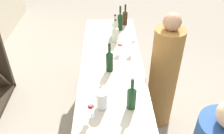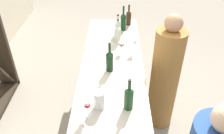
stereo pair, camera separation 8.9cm
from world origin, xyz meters
The scene contains 13 objects.
ground_plane centered at (0.00, 0.00, 0.00)m, with size 12.00×12.00×0.00m, color #9E9384.
bar_counter centered at (0.00, 0.00, 0.49)m, with size 2.58×0.67×0.96m.
wine_bottle_leftmost_olive_green centered at (-0.53, -0.15, 1.08)m, with size 0.08×0.08×0.31m.
wine_bottle_second_left_dark_green centered at (0.01, 0.02, 1.09)m, with size 0.07×0.07×0.33m.
wine_bottle_center_clear_pale centered at (0.62, -0.06, 1.08)m, with size 0.08×0.08×0.30m.
wine_bottle_second_right_clear_pale centered at (0.81, -0.06, 1.07)m, with size 0.08×0.08×0.28m.
wine_bottle_rightmost_dark_green centered at (0.95, -0.13, 1.09)m, with size 0.07×0.07×0.34m.
wine_bottle_far_right_amber_brown centered at (1.12, -0.21, 1.08)m, with size 0.07×0.07×0.29m.
wine_glass_near_left centered at (0.38, -0.25, 1.08)m, with size 0.07×0.07×0.16m.
wine_glass_near_center centered at (0.37, -0.10, 1.06)m, with size 0.07×0.07×0.13m.
wine_glass_near_right centered at (-0.63, 0.19, 1.08)m, with size 0.06×0.06×0.17m.
water_pitcher centered at (-0.52, 0.10, 1.05)m, with size 0.10×0.10×0.17m.
person_left_guest centered at (0.21, -0.62, 0.70)m, with size 0.36×0.36×1.51m.
Camera 1 is at (-2.00, 0.05, 2.45)m, focal length 38.03 mm.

